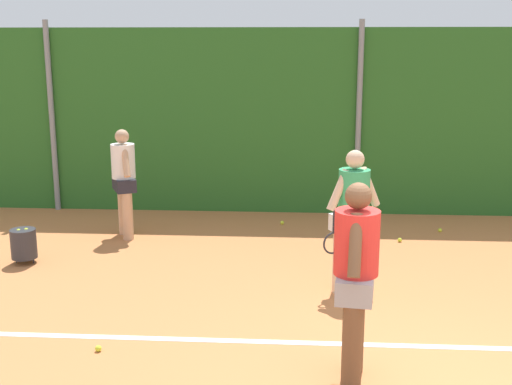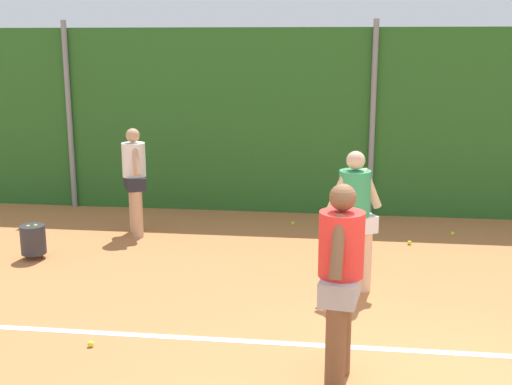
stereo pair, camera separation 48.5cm
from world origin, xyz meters
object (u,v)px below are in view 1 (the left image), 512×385
object	(u,v)px
player_foreground_near	(356,272)
tennis_ball_0	(400,240)
tennis_ball_1	(98,348)
tennis_ball_2	(282,223)
tennis_ball_5	(440,230)
ball_hopper	(24,244)
player_backcourt_far	(124,177)
player_midcourt	(353,213)

from	to	relation	value
player_foreground_near	tennis_ball_0	distance (m)	4.64
player_foreground_near	tennis_ball_1	distance (m)	2.77
player_foreground_near	tennis_ball_2	bearing A→B (deg)	16.62
player_foreground_near	tennis_ball_5	world-z (taller)	player_foreground_near
ball_hopper	tennis_ball_2	size ratio (longest dim) A/B	7.78
player_foreground_near	player_backcourt_far	size ratio (longest dim) A/B	1.08
tennis_ball_2	tennis_ball_5	world-z (taller)	same
player_midcourt	tennis_ball_5	bearing A→B (deg)	-149.27
tennis_ball_2	tennis_ball_0	bearing A→B (deg)	-25.15
player_foreground_near	tennis_ball_2	distance (m)	5.44
tennis_ball_2	tennis_ball_5	distance (m)	2.65
ball_hopper	tennis_ball_1	size ratio (longest dim) A/B	7.78
player_foreground_near	player_midcourt	distance (m)	2.29
player_midcourt	tennis_ball_0	xyz separation A→B (m)	(0.93, 2.12, -0.98)
tennis_ball_0	tennis_ball_2	xyz separation A→B (m)	(-1.88, 0.88, 0.00)
tennis_ball_5	player_foreground_near	bearing A→B (deg)	-110.19
ball_hopper	tennis_ball_0	distance (m)	5.67
ball_hopper	tennis_ball_5	bearing A→B (deg)	17.55
tennis_ball_0	player_backcourt_far	bearing A→B (deg)	179.73
player_midcourt	ball_hopper	distance (m)	4.68
ball_hopper	tennis_ball_0	world-z (taller)	ball_hopper
player_midcourt	tennis_ball_2	bearing A→B (deg)	-99.93
tennis_ball_5	ball_hopper	bearing A→B (deg)	-162.45
player_foreground_near	tennis_ball_0	xyz separation A→B (m)	(1.09, 4.39, -1.03)
player_foreground_near	tennis_ball_5	bearing A→B (deg)	-12.13
tennis_ball_0	tennis_ball_5	distance (m)	0.96
player_midcourt	tennis_ball_5	xyz separation A→B (m)	(1.68, 2.72, -0.98)
ball_hopper	tennis_ball_0	bearing A→B (deg)	14.03
player_foreground_near	ball_hopper	bearing A→B (deg)	63.65
player_backcourt_far	player_midcourt	bearing A→B (deg)	32.41
player_backcourt_far	tennis_ball_0	world-z (taller)	player_backcourt_far
ball_hopper	player_backcourt_far	bearing A→B (deg)	51.55
player_backcourt_far	tennis_ball_2	world-z (taller)	player_backcourt_far
player_foreground_near	tennis_ball_1	world-z (taller)	player_foreground_near
tennis_ball_1	tennis_ball_5	distance (m)	6.35
player_backcourt_far	ball_hopper	world-z (taller)	player_backcourt_far
player_midcourt	player_backcourt_far	distance (m)	4.07
player_foreground_near	tennis_ball_0	size ratio (longest dim) A/B	28.63
player_backcourt_far	tennis_ball_5	distance (m)	5.26
player_midcourt	tennis_ball_1	size ratio (longest dim) A/B	27.36
player_foreground_near	ball_hopper	world-z (taller)	player_foreground_near
tennis_ball_1	player_midcourt	bearing A→B (deg)	34.83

